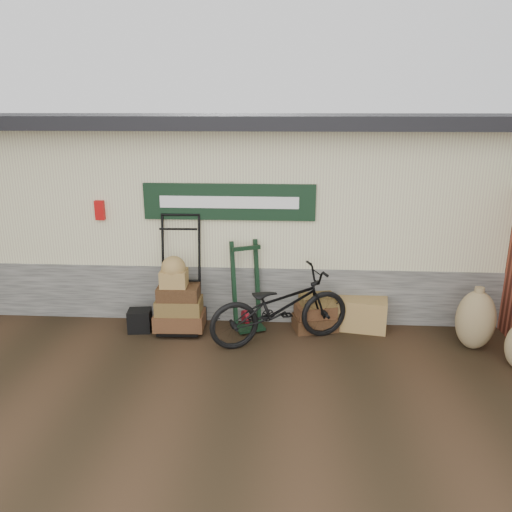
{
  "coord_description": "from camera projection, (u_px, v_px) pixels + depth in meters",
  "views": [
    {
      "loc": [
        0.57,
        -6.42,
        3.31
      ],
      "look_at": [
        0.11,
        0.9,
        1.13
      ],
      "focal_mm": 35.0,
      "sensor_mm": 36.0,
      "label": 1
    }
  ],
  "objects": [
    {
      "name": "station_building",
      "position": [
        256.0,
        203.0,
        9.27
      ],
      "size": [
        14.4,
        4.1,
        3.2
      ],
      "color": "#4C4C47",
      "rests_on": "ground"
    },
    {
      "name": "black_trunk",
      "position": [
        140.0,
        320.0,
        7.67
      ],
      "size": [
        0.37,
        0.33,
        0.34
      ],
      "primitive_type": "cube",
      "rotation": [
        0.0,
        0.0,
        0.12
      ],
      "color": "black",
      "rests_on": "ground"
    },
    {
      "name": "wicker_hamper",
      "position": [
        362.0,
        313.0,
        7.76
      ],
      "size": [
        0.83,
        0.62,
        0.49
      ],
      "primitive_type": "cube",
      "rotation": [
        0.0,
        0.0,
        -0.17
      ],
      "color": "olive",
      "rests_on": "ground"
    },
    {
      "name": "ground",
      "position": [
        244.0,
        349.0,
        7.12
      ],
      "size": [
        80.0,
        80.0,
        0.0
      ],
      "primitive_type": "plane",
      "color": "black",
      "rests_on": "ground"
    },
    {
      "name": "burlap_sack_left",
      "position": [
        476.0,
        320.0,
        7.04
      ],
      "size": [
        0.6,
        0.53,
        0.87
      ],
      "primitive_type": "ellipsoid",
      "rotation": [
        0.0,
        0.0,
        -0.14
      ],
      "color": "olive",
      "rests_on": "ground"
    },
    {
      "name": "porter_trolley",
      "position": [
        180.0,
        272.0,
        7.6
      ],
      "size": [
        0.92,
        0.7,
        1.81
      ],
      "primitive_type": null,
      "rotation": [
        0.0,
        0.0,
        0.03
      ],
      "color": "black",
      "rests_on": "ground"
    },
    {
      "name": "bicycle",
      "position": [
        280.0,
        303.0,
        7.19
      ],
      "size": [
        1.45,
        2.23,
        1.23
      ],
      "primitive_type": "imported",
      "rotation": [
        0.0,
        0.0,
        1.94
      ],
      "color": "black",
      "rests_on": "ground"
    },
    {
      "name": "suitcase_stack",
      "position": [
        315.0,
        312.0,
        7.68
      ],
      "size": [
        0.73,
        0.56,
        0.58
      ],
      "primitive_type": null,
      "rotation": [
        0.0,
        0.0,
        0.25
      ],
      "color": "#341F10",
      "rests_on": "ground"
    },
    {
      "name": "green_barrow",
      "position": [
        247.0,
        286.0,
        7.65
      ],
      "size": [
        0.63,
        0.59,
        1.37
      ],
      "primitive_type": null,
      "rotation": [
        0.0,
        0.0,
        0.43
      ],
      "color": "black",
      "rests_on": "ground"
    }
  ]
}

